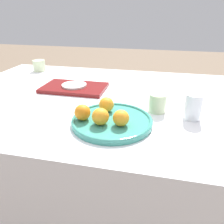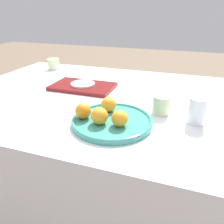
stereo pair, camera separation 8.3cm
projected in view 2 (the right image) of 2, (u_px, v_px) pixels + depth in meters
name	position (u px, v px, depth m)	size (l,w,h in m)	color
ground_plane	(105.00, 201.00, 1.45)	(12.00, 12.00, 0.00)	#7A6651
table	(104.00, 155.00, 1.29)	(1.55, 1.07, 0.76)	white
fruit_platter	(112.00, 121.00, 0.85)	(0.31, 0.31, 0.02)	teal
orange_0	(100.00, 116.00, 0.80)	(0.06, 0.06, 0.06)	orange
orange_1	(109.00, 104.00, 0.90)	(0.06, 0.06, 0.06)	orange
orange_2	(83.00, 111.00, 0.84)	(0.06, 0.06, 0.06)	orange
orange_3	(120.00, 118.00, 0.79)	(0.06, 0.06, 0.06)	orange
water_glass	(197.00, 111.00, 0.84)	(0.07, 0.07, 0.10)	silver
serving_tray	(83.00, 86.00, 1.22)	(0.35, 0.21, 0.02)	maroon
side_plate	(83.00, 84.00, 1.22)	(0.13, 0.13, 0.01)	silver
cup_0	(161.00, 105.00, 0.92)	(0.07, 0.07, 0.08)	beige
cup_1	(54.00, 64.00, 1.59)	(0.08, 0.08, 0.08)	beige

